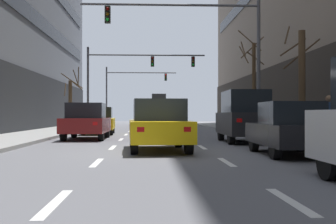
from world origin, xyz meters
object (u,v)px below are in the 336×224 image
object	(u,v)px
car_driving_0	(87,121)
pedestrian_0	(329,117)
taxi_driving_2	(99,121)
traffic_signal_0	(207,39)
traffic_signal_2	(127,85)
street_tree_2	(71,101)
street_tree_0	(253,82)
pedestrian_1	(327,119)
car_driving_3	(151,119)
car_parked_2	(245,117)
car_parked_1	(289,129)
street_tree_1	(301,82)
traffic_signal_1	(129,71)
taxi_driving_1	(159,125)

from	to	relation	value
car_driving_0	pedestrian_0	xyz separation A→B (m)	(8.66, -7.41, 0.25)
taxi_driving_2	traffic_signal_0	xyz separation A→B (m)	(5.87, -4.36, 4.17)
traffic_signal_2	street_tree_2	distance (m)	19.75
street_tree_0	pedestrian_1	bearing A→B (deg)	-88.52
car_driving_3	pedestrian_0	bearing A→B (deg)	-73.42
street_tree_0	pedestrian_0	distance (m)	13.46
taxi_driving_2	car_parked_2	xyz separation A→B (m)	(7.02, -7.79, 0.30)
car_parked_1	traffic_signal_0	distance (m)	10.36
car_parked_1	street_tree_1	bearing A→B (deg)	67.72
pedestrian_1	car_parked_1	bearing A→B (deg)	-125.25
car_driving_3	traffic_signal_0	size ratio (longest dim) A/B	0.52
pedestrian_1	traffic_signal_2	bearing A→B (deg)	104.07
car_parked_1	traffic_signal_0	bearing A→B (deg)	97.01
car_parked_2	street_tree_2	size ratio (longest dim) A/B	0.99
street_tree_2	car_parked_2	bearing A→B (deg)	-56.73
car_parked_2	traffic_signal_1	distance (m)	19.12
street_tree_2	taxi_driving_2	bearing A→B (deg)	-68.44
taxi_driving_1	street_tree_1	size ratio (longest dim) A/B	0.92
car_driving_3	car_parked_2	bearing A→B (deg)	-74.15
taxi_driving_1	traffic_signal_1	xyz separation A→B (m)	(-1.88, 22.11, 3.93)
car_driving_0	car_driving_3	xyz separation A→B (m)	(3.17, 11.05, 0.01)
car_driving_3	street_tree_0	size ratio (longest dim) A/B	0.76
car_driving_0	street_tree_2	world-z (taller)	street_tree_2
car_driving_0	street_tree_1	world-z (taller)	street_tree_1
taxi_driving_2	traffic_signal_1	distance (m)	10.94
traffic_signal_2	car_driving_0	bearing A→B (deg)	-90.85
car_driving_3	car_parked_2	world-z (taller)	car_parked_2
street_tree_2	street_tree_1	bearing A→B (deg)	-51.04
street_tree_0	street_tree_1	distance (m)	8.57
car_driving_0	street_tree_0	size ratio (longest dim) A/B	0.74
taxi_driving_1	traffic_signal_1	world-z (taller)	traffic_signal_1
traffic_signal_0	street_tree_1	xyz separation A→B (m)	(3.56, -3.54, -2.41)
car_parked_2	street_tree_1	distance (m)	2.81
taxi_driving_2	car_driving_3	xyz separation A→B (m)	(3.16, 5.81, 0.07)
car_driving_0	pedestrian_0	bearing A→B (deg)	-40.54
car_parked_2	car_driving_0	bearing A→B (deg)	160.03
car_driving_3	street_tree_2	xyz separation A→B (m)	(-6.06, 1.52, 1.29)
taxi_driving_2	pedestrian_0	world-z (taller)	pedestrian_0
car_driving_3	traffic_signal_2	xyz separation A→B (m)	(-2.69, 20.82, 3.75)
car_driving_0	pedestrian_1	bearing A→B (deg)	-26.39
traffic_signal_0	traffic_signal_1	xyz separation A→B (m)	(-4.49, 14.47, -0.20)
car_parked_1	car_parked_2	xyz separation A→B (m)	(0.00, 5.97, 0.32)
traffic_signal_1	pedestrian_0	bearing A→B (deg)	-72.25
taxi_driving_1	car_parked_2	bearing A→B (deg)	48.17
street_tree_2	car_driving_0	bearing A→B (deg)	-77.04
street_tree_1	street_tree_2	distance (m)	19.59
car_driving_3	traffic_signal_0	bearing A→B (deg)	-75.11
car_driving_3	traffic_signal_1	xyz separation A→B (m)	(-1.79, 4.29, 3.89)
traffic_signal_1	traffic_signal_2	distance (m)	16.55
car_parked_1	street_tree_0	size ratio (longest dim) A/B	0.67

